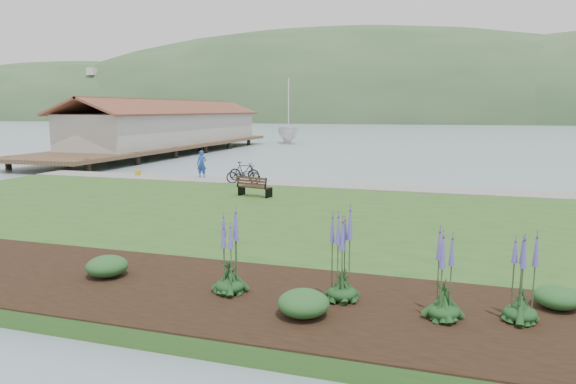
{
  "coord_description": "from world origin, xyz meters",
  "views": [
    {
      "loc": [
        7.53,
        -19.65,
        4.4
      ],
      "look_at": [
        1.73,
        -1.3,
        1.3
      ],
      "focal_mm": 32.0,
      "sensor_mm": 36.0,
      "label": 1
    }
  ],
  "objects_px": {
    "park_bench": "(254,186)",
    "sailboat": "(289,143)",
    "person": "(202,162)",
    "bicycle_a": "(243,175)"
  },
  "relations": [
    {
      "from": "park_bench",
      "to": "sailboat",
      "type": "bearing_deg",
      "value": 117.84
    },
    {
      "from": "person",
      "to": "sailboat",
      "type": "distance_m",
      "value": 38.09
    },
    {
      "from": "park_bench",
      "to": "person",
      "type": "bearing_deg",
      "value": 147.99
    },
    {
      "from": "sailboat",
      "to": "person",
      "type": "bearing_deg",
      "value": -110.9
    },
    {
      "from": "park_bench",
      "to": "sailboat",
      "type": "distance_m",
      "value": 44.34
    },
    {
      "from": "person",
      "to": "bicycle_a",
      "type": "relative_size",
      "value": 0.98
    },
    {
      "from": "park_bench",
      "to": "bicycle_a",
      "type": "bearing_deg",
      "value": 131.45
    },
    {
      "from": "person",
      "to": "sailboat",
      "type": "bearing_deg",
      "value": 98.26
    },
    {
      "from": "park_bench",
      "to": "bicycle_a",
      "type": "relative_size",
      "value": 0.86
    },
    {
      "from": "park_bench",
      "to": "bicycle_a",
      "type": "xyz_separation_m",
      "value": [
        -2.05,
        3.7,
        0.02
      ]
    }
  ]
}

